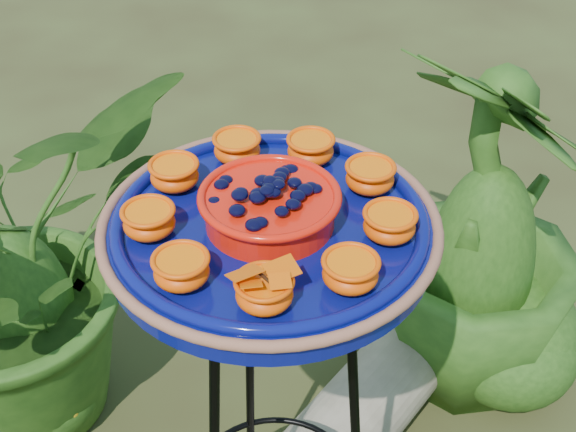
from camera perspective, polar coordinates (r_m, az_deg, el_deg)
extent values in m
torus|color=black|center=(1.26, -1.26, -2.52)|extent=(0.33, 0.33, 0.02)
cylinder|color=black|center=(1.71, -2.72, -11.78)|extent=(0.03, 0.10, 0.98)
cylinder|color=#080D5F|center=(1.23, -1.28, -1.25)|extent=(0.58, 0.58, 0.04)
torus|color=#9A6445|center=(1.22, -1.29, -0.52)|extent=(0.53, 0.53, 0.02)
torus|color=#080D5F|center=(1.22, -1.29, -0.36)|extent=(0.48, 0.48, 0.02)
cylinder|color=red|center=(1.20, -1.31, 0.48)|extent=(0.23, 0.23, 0.05)
torus|color=red|center=(1.19, -1.32, 1.42)|extent=(0.22, 0.22, 0.01)
ellipsoid|color=black|center=(1.19, -1.33, 1.68)|extent=(0.17, 0.17, 0.04)
ellipsoid|color=#FF4302|center=(1.28, 5.84, 2.64)|extent=(0.08, 0.08, 0.04)
cylinder|color=#FD6405|center=(1.27, 5.89, 3.36)|extent=(0.07, 0.07, 0.01)
ellipsoid|color=#FF4302|center=(1.35, 1.62, 4.64)|extent=(0.08, 0.08, 0.04)
cylinder|color=#FD6405|center=(1.33, 1.63, 5.34)|extent=(0.07, 0.07, 0.01)
ellipsoid|color=#FF4302|center=(1.35, -3.64, 4.69)|extent=(0.08, 0.08, 0.04)
cylinder|color=#FD6405|center=(1.34, -3.67, 5.40)|extent=(0.07, 0.07, 0.01)
ellipsoid|color=#FF4302|center=(1.30, -8.07, 2.80)|extent=(0.08, 0.08, 0.04)
cylinder|color=#FD6405|center=(1.29, -8.14, 3.51)|extent=(0.07, 0.07, 0.01)
ellipsoid|color=#FF4302|center=(1.20, -9.84, -0.51)|extent=(0.08, 0.08, 0.04)
cylinder|color=#FD6405|center=(1.19, -9.94, 0.23)|extent=(0.07, 0.07, 0.01)
ellipsoid|color=#FF4302|center=(1.11, -7.58, -3.96)|extent=(0.08, 0.08, 0.04)
cylinder|color=#FD6405|center=(1.10, -7.66, -3.20)|extent=(0.07, 0.07, 0.01)
ellipsoid|color=#FF4302|center=(1.07, -1.69, -5.58)|extent=(0.08, 0.08, 0.04)
cylinder|color=#FD6405|center=(1.06, -1.71, -4.81)|extent=(0.07, 0.07, 0.01)
ellipsoid|color=#FF4302|center=(1.10, 4.45, -4.15)|extent=(0.08, 0.08, 0.04)
cylinder|color=#FD6405|center=(1.09, 4.50, -3.39)|extent=(0.07, 0.07, 0.01)
ellipsoid|color=#FF4302|center=(1.19, 7.21, -0.74)|extent=(0.08, 0.08, 0.04)
cylinder|color=#FD6405|center=(1.18, 7.28, 0.00)|extent=(0.07, 0.07, 0.01)
cylinder|color=black|center=(1.05, -1.72, -4.36)|extent=(0.02, 0.03, 0.00)
cube|color=#FF5505|center=(1.05, -3.10, -4.06)|extent=(0.05, 0.05, 0.01)
cube|color=#FF5505|center=(1.05, -0.43, -3.79)|extent=(0.05, 0.05, 0.01)
imported|color=#214512|center=(2.12, -19.41, -3.01)|extent=(1.16, 1.16, 0.97)
imported|color=#214512|center=(2.13, 13.86, -0.93)|extent=(0.76, 0.76, 1.01)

